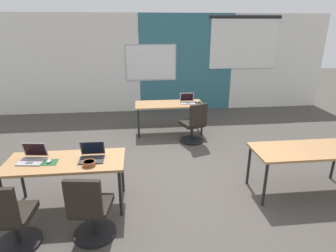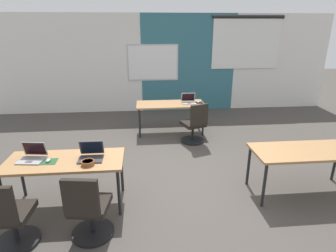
{
  "view_description": "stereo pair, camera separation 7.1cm",
  "coord_description": "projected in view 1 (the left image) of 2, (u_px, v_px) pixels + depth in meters",
  "views": [
    {
      "loc": [
        -0.72,
        -4.15,
        2.45
      ],
      "look_at": [
        -0.23,
        0.39,
        0.81
      ],
      "focal_mm": 29.78,
      "sensor_mm": 36.0,
      "label": 1
    },
    {
      "loc": [
        -0.65,
        -4.15,
        2.45
      ],
      "look_at": [
        -0.23,
        0.39,
        0.81
      ],
      "focal_mm": 29.78,
      "sensor_mm": 36.0,
      "label": 2
    }
  ],
  "objects": [
    {
      "name": "mousepad_far_right",
      "position": [
        197.0,
        103.0,
        6.67
      ],
      "size": [
        0.22,
        0.19,
        0.0
      ],
      "color": "black",
      "rests_on": "desk_far_center"
    },
    {
      "name": "chair_near_left_inner",
      "position": [
        91.0,
        213.0,
        3.28
      ],
      "size": [
        0.52,
        0.57,
        0.92
      ],
      "rotation": [
        0.0,
        0.0,
        3.0
      ],
      "color": "black",
      "rests_on": "ground"
    },
    {
      "name": "chair_near_left_end",
      "position": [
        11.0,
        222.0,
        3.13
      ],
      "size": [
        0.52,
        0.55,
        0.92
      ],
      "rotation": [
        0.0,
        0.0,
        3.11
      ],
      "color": "black",
      "rests_on": "ground"
    },
    {
      "name": "laptop_far_right",
      "position": [
        187.0,
        101.0,
        6.63
      ],
      "size": [
        0.33,
        0.3,
        0.23
      ],
      "rotation": [
        0.0,
        0.0,
        -0.02
      ],
      "color": "#B7B7BC",
      "rests_on": "desk_far_center"
    },
    {
      "name": "laptop_near_left_end",
      "position": [
        33.0,
        157.0,
        3.78
      ],
      "size": [
        0.37,
        0.33,
        0.23
      ],
      "rotation": [
        0.0,
        0.0,
        -0.13
      ],
      "color": "#9E9EA3",
      "rests_on": "desk_near_left"
    },
    {
      "name": "chair_far_right",
      "position": [
        194.0,
        126.0,
        6.1
      ],
      "size": [
        0.56,
        0.61,
        0.92
      ],
      "rotation": [
        0.0,
        0.0,
        3.49
      ],
      "color": "black",
      "rests_on": "ground"
    },
    {
      "name": "mousepad_near_left_end",
      "position": [
        49.0,
        162.0,
        3.75
      ],
      "size": [
        0.22,
        0.19,
        0.0
      ],
      "color": "#23512D",
      "rests_on": "desk_near_left"
    },
    {
      "name": "mouse_near_left_end",
      "position": [
        49.0,
        161.0,
        3.74
      ],
      "size": [
        0.06,
        0.1,
        0.03
      ],
      "color": "#B2B2B7",
      "rests_on": "mousepad_near_left_end"
    },
    {
      "name": "mouse_far_right",
      "position": [
        197.0,
        102.0,
        6.67
      ],
      "size": [
        0.07,
        0.11,
        0.03
      ],
      "color": "#B2B2B7",
      "rests_on": "mousepad_far_right"
    },
    {
      "name": "desk_near_right",
      "position": [
        306.0,
        153.0,
        4.18
      ],
      "size": [
        1.6,
        0.7,
        0.72
      ],
      "color": "#A37547",
      "rests_on": "ground"
    },
    {
      "name": "ground_plane",
      "position": [
        184.0,
        177.0,
        4.78
      ],
      "size": [
        24.0,
        24.0,
        0.0
      ],
      "color": "#47423D"
    },
    {
      "name": "desk_far_center",
      "position": [
        169.0,
        106.0,
        6.62
      ],
      "size": [
        1.6,
        0.7,
        0.72
      ],
      "color": "#A37547",
      "rests_on": "ground"
    },
    {
      "name": "desk_near_left",
      "position": [
        66.0,
        165.0,
        3.82
      ],
      "size": [
        1.6,
        0.7,
        0.72
      ],
      "color": "#A37547",
      "rests_on": "ground"
    },
    {
      "name": "snack_bowl",
      "position": [
        89.0,
        163.0,
        3.66
      ],
      "size": [
        0.18,
        0.18,
        0.06
      ],
      "color": "brown",
      "rests_on": "desk_near_left"
    },
    {
      "name": "laptop_near_left_inner",
      "position": [
        92.0,
        156.0,
        3.83
      ],
      "size": [
        0.33,
        0.3,
        0.23
      ],
      "rotation": [
        0.0,
        0.0,
        -0.01
      ],
      "color": "#333338",
      "rests_on": "desk_near_left"
    },
    {
      "name": "back_wall_assembly",
      "position": [
        163.0,
        63.0,
        8.23
      ],
      "size": [
        10.0,
        0.27,
        2.8
      ],
      "color": "silver",
      "rests_on": "ground"
    }
  ]
}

